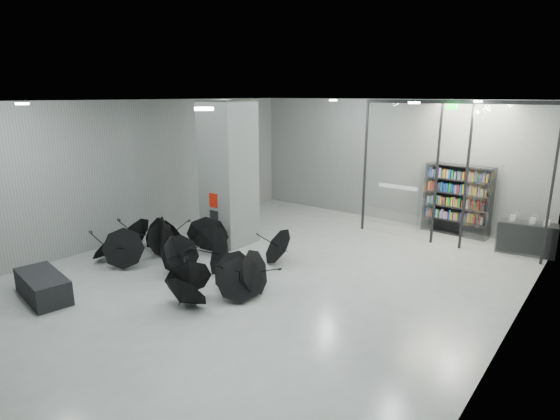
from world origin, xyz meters
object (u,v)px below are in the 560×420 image
Objects in this scene: bench at (43,286)px; bookshelf at (457,200)px; shop_counter at (526,238)px; column at (229,174)px; umbrella_cluster at (189,257)px.

bookshelf is at bearing 70.56° from bench.
bookshelf is 2.22m from shop_counter.
column is 6.87m from bookshelf.
bench is 1.13× the size of shop_counter.
umbrella_cluster is at bearing -72.64° from column.
bookshelf reaches higher than bench.
column is 5.40m from bench.
bookshelf reaches higher than umbrella_cluster.
bench is 0.76× the size of bookshelf.
bookshelf is 0.39× the size of umbrella_cluster.
shop_counter is at bearing 45.10° from umbrella_cluster.
shop_counter is at bearing 60.45° from bench.
shop_counter reaches higher than bench.
umbrella_cluster reaches higher than shop_counter.
column is 0.73× the size of umbrella_cluster.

